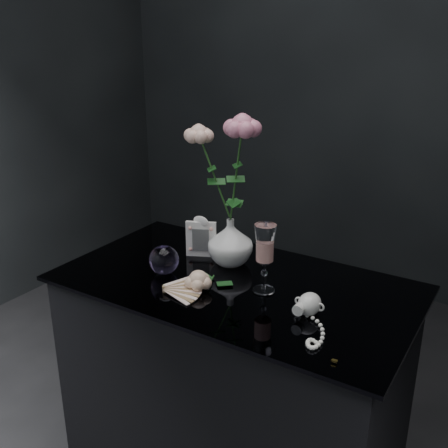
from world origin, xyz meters
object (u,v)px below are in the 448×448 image
Objects in this scene: wine_glass at (265,259)px; loose_rose at (198,280)px; pearl_jar at (309,303)px; picture_frame at (201,236)px; vase at (230,242)px; paperweight at (164,260)px.

loose_rose is at bearing -150.84° from wine_glass.
picture_frame is at bearing 161.00° from pearl_jar.
vase is 0.86× the size of loose_rose.
picture_frame is 0.18m from paperweight.
vase is at bearing 155.41° from pearl_jar.
paperweight is at bearing -127.74° from vase.
picture_frame is at bearing 158.93° from wine_glass.
picture_frame is 0.24m from loose_rose.
picture_frame is 1.52× the size of paperweight.
loose_rose is at bearing -82.04° from picture_frame.
pearl_jar is at bearing 1.13° from paperweight.
vase is 0.21m from wine_glass.
wine_glass is 0.32m from paperweight.
paperweight reaches higher than loose_rose.
wine_glass reaches higher than picture_frame.
wine_glass is 0.20m from loose_rose.
loose_rose is 0.33m from pearl_jar.
wine_glass is at bearing 10.92° from paperweight.
pearl_jar is at bearing -17.54° from wine_glass.
paperweight is 0.15m from loose_rose.
vase is 0.38m from pearl_jar.
vase reaches higher than loose_rose.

